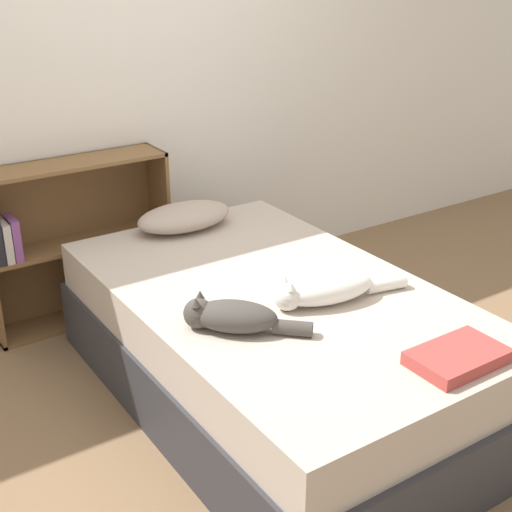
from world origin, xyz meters
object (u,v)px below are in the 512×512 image
at_px(bed, 275,346).
at_px(cat_dark, 231,316).
at_px(pillow, 184,217).
at_px(cat_light, 326,289).
at_px(bookshelf, 69,239).

relative_size(bed, cat_dark, 4.95).
bearing_deg(cat_dark, pillow, -65.79).
bearing_deg(cat_dark, cat_light, -139.25).
bearing_deg(pillow, bookshelf, 139.57).
height_order(pillow, cat_dark, cat_dark).
distance_m(cat_light, cat_dark, 0.44).
height_order(bed, cat_light, cat_light).
bearing_deg(bed, cat_light, -64.13).
bearing_deg(bed, pillow, 88.91).
xyz_separation_m(pillow, cat_light, (0.08, -1.05, -0.01)).
height_order(cat_light, cat_dark, cat_dark).
distance_m(bed, cat_light, 0.41).
xyz_separation_m(bed, cat_dark, (-0.34, -0.19, 0.34)).
xyz_separation_m(cat_dark, bookshelf, (-0.12, 1.44, -0.15)).
bearing_deg(cat_light, pillow, -74.01).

